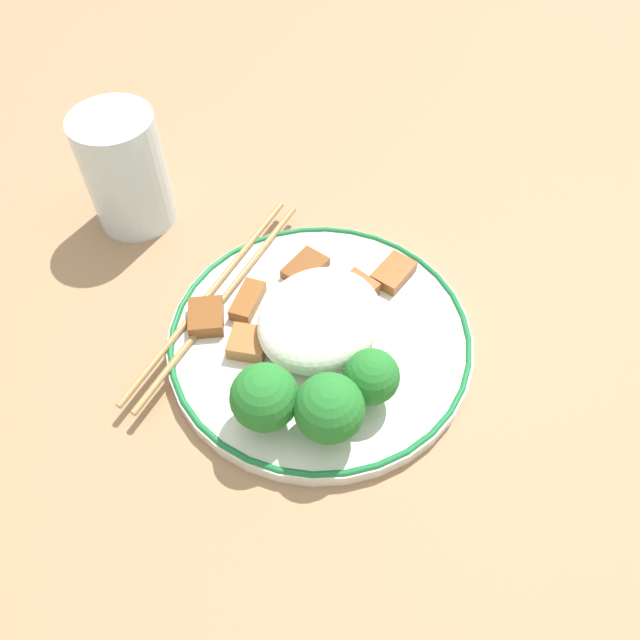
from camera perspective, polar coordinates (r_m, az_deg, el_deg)
The scene contains 14 objects.
ground_plane at distance 0.52m, azimuth 0.00°, elevation -2.19°, with size 3.00×3.00×0.00m, color #9E7A56.
plate at distance 0.51m, azimuth 0.00°, elevation -1.66°, with size 0.25×0.25×0.02m.
rice_mound at distance 0.49m, azimuth -0.06°, elevation 0.22°, with size 0.11×0.09×0.04m.
broccoli_back_left at distance 0.44m, azimuth -5.10°, elevation -7.10°, with size 0.05×0.05×0.06m.
broccoli_back_center at distance 0.43m, azimuth 0.83°, elevation -8.14°, with size 0.05×0.05×0.06m.
broccoli_back_right at distance 0.45m, azimuth 4.73°, elevation -5.24°, with size 0.04×0.04×0.05m.
meat_near_front at distance 0.50m, azimuth -6.56°, elevation -2.10°, with size 0.04×0.04×0.01m.
meat_near_left at distance 0.54m, azimuth 6.74°, elevation 4.30°, with size 0.04×0.03×0.01m.
meat_near_right at distance 0.53m, azimuth 3.68°, elevation 2.58°, with size 0.03×0.03×0.01m.
meat_near_back at distance 0.52m, azimuth -10.37°, elevation 0.28°, with size 0.04×0.04×0.01m.
meat_on_rice_edge at distance 0.55m, azimuth -1.36°, elevation 4.80°, with size 0.04×0.03×0.01m.
meat_mid_left at distance 0.52m, azimuth -6.62°, elevation 1.76°, with size 0.04×0.03×0.01m.
chopsticks at distance 0.53m, azimuth -9.44°, elevation 2.20°, with size 0.25×0.06×0.01m.
drinking_glass at distance 0.61m, azimuth -17.38°, elevation 12.89°, with size 0.07×0.07×0.11m.
Camera 1 is at (0.24, 0.17, 0.42)m, focal length 35.00 mm.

